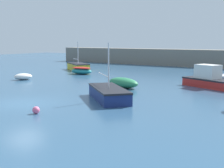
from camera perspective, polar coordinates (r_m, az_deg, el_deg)
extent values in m
cube|color=#2D5170|center=(20.93, -15.78, -3.66)|extent=(120.00, 120.00, 0.20)
cube|color=slate|center=(49.43, 15.56, 4.57)|extent=(51.48, 3.15, 2.61)
ellipsoid|color=teal|center=(37.47, -5.62, 2.34)|extent=(2.88, 1.59, 0.68)
ellipsoid|color=red|center=(37.43, -5.63, 2.94)|extent=(2.60, 1.43, 0.24)
ellipsoid|color=#287A4C|center=(26.68, 2.07, 0.26)|extent=(3.55, 2.29, 0.85)
ellipsoid|color=white|center=(33.21, -15.94, 1.32)|extent=(1.98, 2.17, 0.66)
ellipsoid|color=gray|center=(34.09, 19.77, 1.26)|extent=(2.62, 3.08, 0.59)
cube|color=red|center=(28.03, 17.62, 0.03)|extent=(5.27, 3.53, 0.63)
cube|color=black|center=(27.98, 17.65, 0.79)|extent=(5.38, 3.60, 0.12)
cube|color=silver|center=(28.15, 17.12, 2.07)|extent=(2.34, 2.00, 1.31)
cube|color=yellow|center=(42.47, -6.20, 3.09)|extent=(4.93, 4.10, 0.83)
cube|color=black|center=(42.43, -6.21, 3.73)|extent=(5.03, 4.19, 0.12)
cylinder|color=silver|center=(42.35, -6.24, 5.69)|extent=(0.12, 0.12, 3.02)
cylinder|color=silver|center=(43.47, -6.64, 4.57)|extent=(1.94, 1.32, 0.09)
cube|color=navy|center=(21.13, -0.62, -1.96)|extent=(4.89, 4.60, 0.73)
cube|color=black|center=(21.06, -0.63, -0.82)|extent=(4.99, 4.69, 0.12)
cylinder|color=silver|center=(20.88, -0.63, 3.28)|extent=(0.09, 0.09, 3.14)
cylinder|color=silver|center=(22.46, -1.59, 1.69)|extent=(2.39, 2.11, 0.07)
sphere|color=#EA668C|center=(17.73, -13.72, -4.66)|extent=(0.41, 0.41, 0.41)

